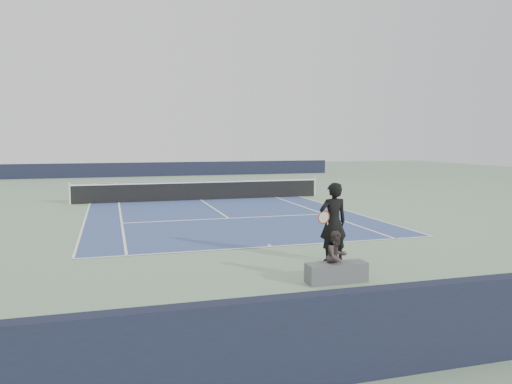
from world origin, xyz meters
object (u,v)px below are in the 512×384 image
object	(u,v)px
tennis_player	(333,222)
spectator_bench	(337,264)
tennis_ball	(325,271)
tennis_net	(201,190)

from	to	relation	value
tennis_player	spectator_bench	distance (m)	1.96
tennis_ball	tennis_player	bearing A→B (deg)	56.30
tennis_ball	spectator_bench	bearing A→B (deg)	-97.64
tennis_net	tennis_ball	xyz separation A→B (m)	(0.36, -14.91, -0.47)
tennis_player	tennis_ball	size ratio (longest dim) A/B	31.44
tennis_net	spectator_bench	world-z (taller)	spectator_bench
tennis_player	spectator_bench	world-z (taller)	tennis_player
tennis_player	spectator_bench	bearing A→B (deg)	-112.41
tennis_net	tennis_player	size ratio (longest dim) A/B	6.29
tennis_net	tennis_ball	world-z (taller)	tennis_net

